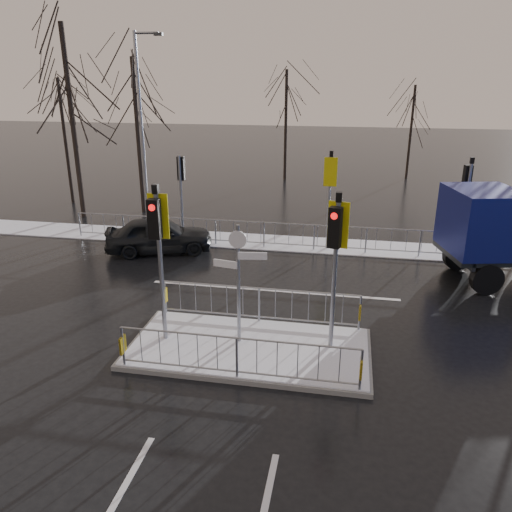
% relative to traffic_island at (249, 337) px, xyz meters
% --- Properties ---
extents(ground, '(120.00, 120.00, 0.00)m').
position_rel_traffic_island_xyz_m(ground, '(0.01, -0.01, -0.39)').
color(ground, black).
rests_on(ground, ground).
extents(snow_verge, '(30.00, 2.00, 0.04)m').
position_rel_traffic_island_xyz_m(snow_verge, '(0.01, 8.59, -0.37)').
color(snow_verge, white).
rests_on(snow_verge, ground).
extents(lane_markings, '(8.00, 11.38, 0.01)m').
position_rel_traffic_island_xyz_m(lane_markings, '(0.01, -0.34, -0.39)').
color(lane_markings, silver).
rests_on(lane_markings, ground).
extents(traffic_island, '(6.00, 3.04, 4.15)m').
position_rel_traffic_island_xyz_m(traffic_island, '(0.00, 0.00, 0.00)').
color(traffic_island, '#62625D').
rests_on(traffic_island, ground).
extents(far_kerb_fixtures, '(18.00, 0.65, 3.83)m').
position_rel_traffic_island_xyz_m(far_kerb_fixtures, '(0.31, 8.08, 0.63)').
color(far_kerb_fixtures, gray).
rests_on(far_kerb_fixtures, ground).
extents(car_far_lane, '(4.38, 2.88, 1.39)m').
position_rel_traffic_island_xyz_m(car_far_lane, '(-4.91, 6.70, 0.30)').
color(car_far_lane, black).
rests_on(car_far_lane, ground).
extents(flatbed_truck, '(7.12, 3.90, 3.12)m').
position_rel_traffic_island_xyz_m(flatbed_truck, '(7.45, 6.06, 1.27)').
color(flatbed_truck, black).
rests_on(flatbed_truck, ground).
extents(tree_near_a, '(4.75, 4.75, 8.97)m').
position_rel_traffic_island_xyz_m(tree_near_a, '(-10.49, 10.99, 5.72)').
color(tree_near_a, black).
rests_on(tree_near_a, ground).
extents(tree_near_b, '(4.00, 4.00, 7.55)m').
position_rel_traffic_island_xyz_m(tree_near_b, '(-7.99, 12.49, 4.76)').
color(tree_near_b, black).
rests_on(tree_near_b, ground).
extents(tree_near_c, '(3.50, 3.50, 6.61)m').
position_rel_traffic_island_xyz_m(tree_near_c, '(-12.49, 13.49, 4.11)').
color(tree_near_c, black).
rests_on(tree_near_c, ground).
extents(tree_far_a, '(3.75, 3.75, 7.08)m').
position_rel_traffic_island_xyz_m(tree_far_a, '(-1.99, 21.99, 4.43)').
color(tree_far_a, black).
rests_on(tree_far_a, ground).
extents(tree_far_b, '(3.25, 3.25, 6.14)m').
position_rel_traffic_island_xyz_m(tree_far_b, '(6.01, 23.99, 3.79)').
color(tree_far_b, black).
rests_on(tree_far_b, ground).
extents(street_lamp_left, '(1.25, 0.18, 8.20)m').
position_rel_traffic_island_xyz_m(street_lamp_left, '(-6.42, 9.49, 4.10)').
color(street_lamp_left, gray).
rests_on(street_lamp_left, ground).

